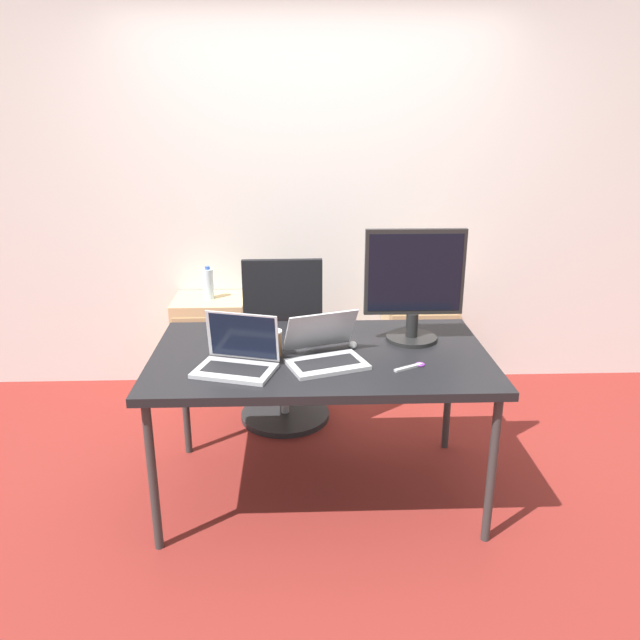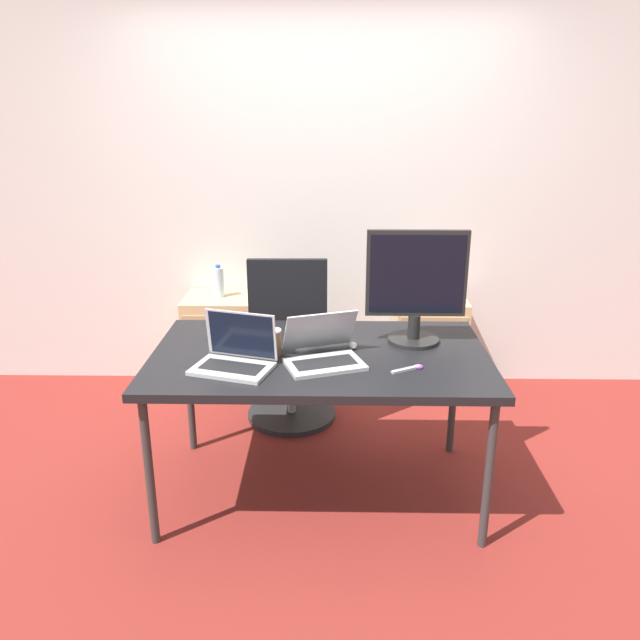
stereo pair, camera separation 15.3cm
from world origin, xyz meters
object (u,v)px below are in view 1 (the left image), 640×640
object	(u,v)px
laptop_left	(325,352)
monitor	(414,286)
mouse	(353,345)
water_bottle	(208,284)
laptop_right	(237,359)
cabinet_left	(212,346)
cabinet_right	(418,343)
coffee_cup_white	(306,334)
coffee_cup_brown	(274,343)
office_chair	(284,361)

from	to	relation	value
laptop_left	monitor	bearing A→B (deg)	30.96
mouse	water_bottle	bearing A→B (deg)	126.53
laptop_right	mouse	distance (m)	0.59
cabinet_left	mouse	size ratio (longest dim) A/B	11.44
cabinet_right	monitor	distance (m)	1.30
monitor	mouse	xyz separation A→B (m)	(-0.30, -0.10, -0.27)
cabinet_right	laptop_left	size ratio (longest dim) A/B	1.59
laptop_right	monitor	bearing A→B (deg)	21.90
cabinet_right	coffee_cup_white	world-z (taller)	coffee_cup_white
laptop_right	coffee_cup_brown	size ratio (longest dim) A/B	3.13
office_chair	cabinet_right	xyz separation A→B (m)	(0.91, 0.47, -0.08)
office_chair	cabinet_left	size ratio (longest dim) A/B	1.62
coffee_cup_brown	mouse	bearing A→B (deg)	12.37
mouse	coffee_cup_white	distance (m)	0.24
cabinet_right	office_chair	bearing A→B (deg)	-152.70
cabinet_right	coffee_cup_white	size ratio (longest dim) A/B	6.37
water_bottle	laptop_left	distance (m)	1.50
cabinet_right	mouse	world-z (taller)	mouse
water_bottle	laptop_right	distance (m)	1.43
office_chair	monitor	xyz separation A→B (m)	(0.66, -0.58, 0.64)
water_bottle	coffee_cup_brown	bearing A→B (deg)	-69.05
office_chair	water_bottle	bearing A→B (deg)	136.71
coffee_cup_brown	cabinet_left	bearing A→B (deg)	110.99
laptop_right	laptop_left	bearing A→B (deg)	10.14
monitor	coffee_cup_brown	xyz separation A→B (m)	(-0.69, -0.18, -0.22)
mouse	coffee_cup_brown	world-z (taller)	coffee_cup_brown
office_chair	monitor	size ratio (longest dim) A/B	1.94
laptop_right	cabinet_right	bearing A→B (deg)	51.82
coffee_cup_brown	cabinet_right	bearing A→B (deg)	52.83
water_bottle	monitor	distance (m)	1.59
laptop_left	mouse	bearing A→B (deg)	49.81
laptop_left	laptop_right	size ratio (longest dim) A/B	1.08
monitor	coffee_cup_white	size ratio (longest dim) A/B	5.31
laptop_left	mouse	world-z (taller)	laptop_left
cabinet_right	laptop_left	distance (m)	1.57
office_chair	mouse	distance (m)	0.85
mouse	coffee_cup_white	world-z (taller)	coffee_cup_white
cabinet_right	monitor	xyz separation A→B (m)	(-0.25, -1.05, 0.71)
office_chair	mouse	world-z (taller)	office_chair
laptop_left	monitor	world-z (taller)	monitor
monitor	cabinet_left	bearing A→B (deg)	137.76
water_bottle	cabinet_right	bearing A→B (deg)	-0.09
mouse	coffee_cup_brown	xyz separation A→B (m)	(-0.38, -0.08, 0.05)
mouse	coffee_cup_white	size ratio (longest dim) A/B	0.56
monitor	water_bottle	bearing A→B (deg)	137.70
office_chair	laptop_right	xyz separation A→B (m)	(-0.18, -0.92, 0.40)
office_chair	coffee_cup_white	distance (m)	0.75
water_bottle	coffee_cup_white	xyz separation A→B (m)	(0.63, -1.09, 0.04)
cabinet_right	coffee_cup_white	xyz separation A→B (m)	(-0.78, -1.09, 0.48)
laptop_left	laptop_right	distance (m)	0.40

